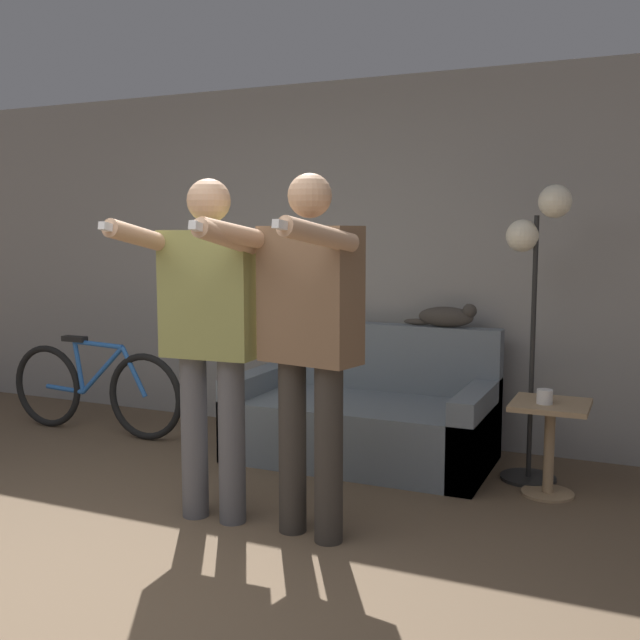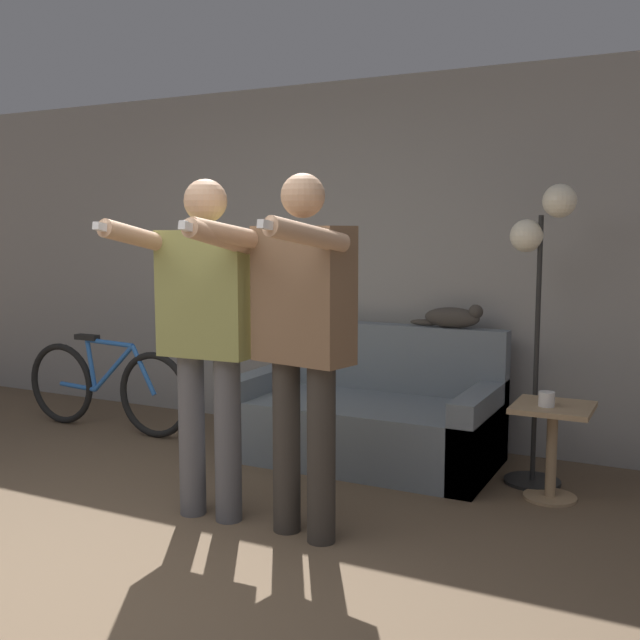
% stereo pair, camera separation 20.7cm
% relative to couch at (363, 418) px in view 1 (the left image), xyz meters
% --- Properties ---
extents(ground_plane, '(16.00, 16.00, 0.00)m').
position_rel_couch_xyz_m(ground_plane, '(-0.43, -2.48, -0.27)').
color(ground_plane, brown).
extents(wall_back, '(10.00, 0.05, 2.60)m').
position_rel_couch_xyz_m(wall_back, '(-0.43, 0.57, 1.03)').
color(wall_back, gray).
rests_on(wall_back, ground_plane).
extents(couch, '(1.69, 0.89, 0.87)m').
position_rel_couch_xyz_m(couch, '(0.00, 0.00, 0.00)').
color(couch, slate).
rests_on(couch, ground_plane).
extents(person_left, '(0.58, 0.68, 1.78)m').
position_rel_couch_xyz_m(person_left, '(-0.34, -1.34, 0.78)').
color(person_left, '#56565B').
rests_on(person_left, ground_plane).
extents(person_right, '(0.65, 0.75, 1.79)m').
position_rel_couch_xyz_m(person_right, '(0.22, -1.34, 0.78)').
color(person_right, '#38332D').
rests_on(person_right, ground_plane).
extents(cat, '(0.51, 0.13, 0.17)m').
position_rel_couch_xyz_m(cat, '(0.47, 0.33, 0.67)').
color(cat, '#3D3833').
rests_on(cat, couch).
extents(floor_lamp, '(0.37, 0.34, 1.79)m').
position_rel_couch_xyz_m(floor_lamp, '(1.09, 0.00, 1.06)').
color(floor_lamp, black).
rests_on(floor_lamp, ground_plane).
extents(side_table, '(0.43, 0.43, 0.54)m').
position_rel_couch_xyz_m(side_table, '(1.22, -0.23, 0.12)').
color(side_table, '#A38460').
rests_on(side_table, ground_plane).
extents(cup, '(0.09, 0.09, 0.08)m').
position_rel_couch_xyz_m(cup, '(1.20, -0.28, 0.31)').
color(cup, white).
rests_on(cup, side_table).
extents(bicycle, '(1.57, 0.07, 0.73)m').
position_rel_couch_xyz_m(bicycle, '(-2.07, -0.23, 0.06)').
color(bicycle, black).
rests_on(bicycle, ground_plane).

